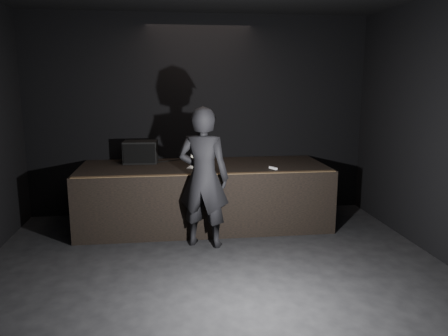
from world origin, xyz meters
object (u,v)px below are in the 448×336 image
(beer_can, at_px, (212,164))
(person, at_px, (204,178))
(stage_monitor, at_px, (141,152))
(stage_riser, at_px, (204,195))
(laptop, at_px, (198,164))

(beer_can, bearing_deg, person, -106.58)
(stage_monitor, distance_m, beer_can, 1.34)
(beer_can, xyz_separation_m, person, (-0.19, -0.64, -0.07))
(stage_riser, height_order, beer_can, beer_can)
(laptop, height_order, person, person)
(stage_riser, xyz_separation_m, laptop, (-0.11, -0.16, 0.55))
(stage_riser, height_order, person, person)
(stage_riser, distance_m, laptop, 0.58)
(stage_monitor, bearing_deg, person, -51.11)
(stage_monitor, distance_m, person, 1.65)
(beer_can, height_order, person, person)
(laptop, bearing_deg, person, -69.33)
(stage_riser, bearing_deg, stage_monitor, 159.51)
(laptop, bearing_deg, beer_can, -17.00)
(stage_monitor, relative_size, laptop, 1.63)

